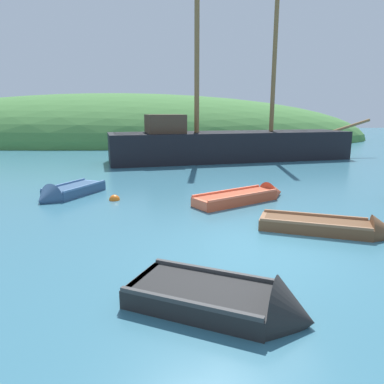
% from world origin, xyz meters
% --- Properties ---
extents(ground_plane, '(120.00, 120.00, 0.00)m').
position_xyz_m(ground_plane, '(0.00, 0.00, 0.00)').
color(ground_plane, teal).
extents(shore_hill, '(55.87, 22.78, 10.01)m').
position_xyz_m(shore_hill, '(-8.39, 33.21, 0.00)').
color(shore_hill, '#477F3D').
rests_on(shore_hill, ground).
extents(sailing_ship, '(18.11, 6.56, 12.31)m').
position_xyz_m(sailing_ship, '(1.52, 15.43, 0.68)').
color(sailing_ship, black).
rests_on(sailing_ship, ground).
extents(rowboat_portside, '(3.77, 2.82, 0.91)m').
position_xyz_m(rowboat_portside, '(0.59, 4.61, 0.11)').
color(rowboat_portside, '#C64C2D').
rests_on(rowboat_portside, ground).
extents(rowboat_near_dock, '(3.17, 2.36, 1.20)m').
position_xyz_m(rowboat_near_dock, '(-1.07, -2.55, 0.10)').
color(rowboat_near_dock, black).
rests_on(rowboat_near_dock, ground).
extents(rowboat_outer_left, '(2.28, 3.11, 1.04)m').
position_xyz_m(rowboat_outer_left, '(-6.03, 5.49, 0.11)').
color(rowboat_outer_left, '#335175').
rests_on(rowboat_outer_left, ground).
extents(rowboat_center, '(3.58, 2.15, 0.95)m').
position_xyz_m(rowboat_center, '(2.21, 1.07, 0.09)').
color(rowboat_center, brown).
rests_on(rowboat_center, ground).
extents(buoy_orange, '(0.39, 0.39, 0.39)m').
position_xyz_m(buoy_orange, '(-4.15, 4.91, 0.00)').
color(buoy_orange, orange).
rests_on(buoy_orange, ground).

